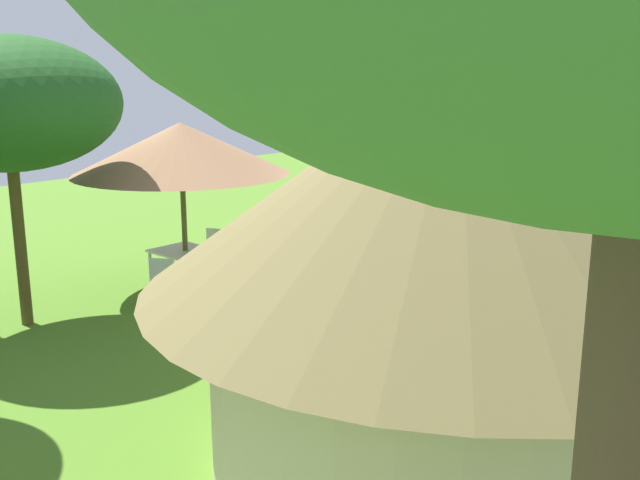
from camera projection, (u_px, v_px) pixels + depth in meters
ground_plane at (394, 294)px, 13.43m from camera, size 36.00×36.00×0.00m
thatched_hut at (451, 252)px, 7.08m from camera, size 6.06×6.06×4.15m
shade_umbrella at (181, 148)px, 13.21m from camera, size 3.97×3.97×3.12m
patio_dining_table at (186, 255)px, 13.66m from camera, size 1.22×0.98×0.74m
patio_chair_west_end at (165, 278)px, 12.60m from camera, size 0.60×0.59×0.90m
patio_chair_near_hut at (214, 248)px, 14.74m from camera, size 0.56×0.55×0.90m
guest_beside_umbrella at (282, 233)px, 14.02m from camera, size 0.57×0.30×1.64m
guest_behind_table at (268, 243)px, 13.32m from camera, size 0.57×0.25×1.59m
standing_watcher at (583, 249)px, 12.76m from camera, size 0.35×0.55×1.64m
striped_lounge_chair at (379, 280)px, 13.46m from camera, size 0.90×0.71×0.65m
zebra_nearest_camera at (319, 215)px, 15.84m from camera, size 1.62×1.77×1.50m
zebra_by_umbrella at (571, 273)px, 11.20m from camera, size 0.74×2.30×1.52m
acacia_tree_right_background at (7, 104)px, 11.07m from camera, size 3.46×3.46×4.58m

